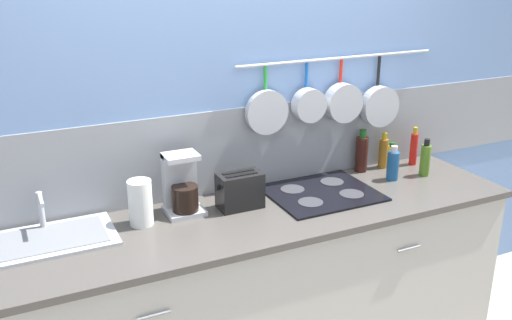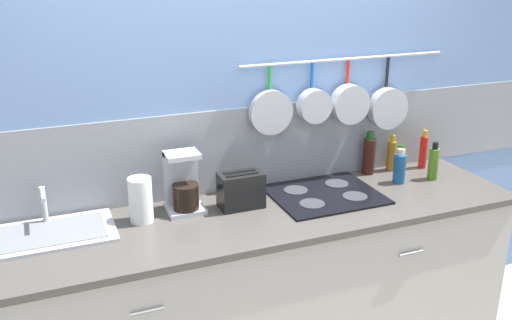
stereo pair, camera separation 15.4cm
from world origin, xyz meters
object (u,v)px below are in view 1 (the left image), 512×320
(bottle_dish_soap, at_px, (391,155))
(bottle_cooking_wine, at_px, (414,148))
(bottle_sesame_oil, at_px, (383,152))
(toaster, at_px, (240,190))
(bottle_olive_oil, at_px, (425,159))
(bottle_hot_sauce, at_px, (362,153))
(coffee_maker, at_px, (182,188))
(bottle_vinegar, at_px, (393,165))
(paper_towel_roll, at_px, (140,203))

(bottle_dish_soap, distance_m, bottle_cooking_wine, 0.14)
(bottle_sesame_oil, relative_size, bottle_cooking_wine, 0.92)
(toaster, xyz_separation_m, bottle_olive_oil, (1.15, -0.05, 0.01))
(bottle_hot_sauce, xyz_separation_m, bottle_cooking_wine, (0.36, -0.04, -0.01))
(bottle_olive_oil, height_order, bottle_cooking_wine, bottle_cooking_wine)
(coffee_maker, bearing_deg, bottle_vinegar, -4.66)
(paper_towel_roll, relative_size, bottle_olive_oil, 1.00)
(paper_towel_roll, height_order, toaster, paper_towel_roll)
(coffee_maker, xyz_separation_m, bottle_hot_sauce, (1.14, 0.09, -0.01))
(bottle_olive_oil, bearing_deg, coffee_maker, 174.96)
(toaster, xyz_separation_m, bottle_hot_sauce, (0.86, 0.17, 0.02))
(bottle_dish_soap, distance_m, bottle_olive_oil, 0.23)
(coffee_maker, height_order, toaster, coffee_maker)
(paper_towel_roll, height_order, bottle_cooking_wine, bottle_cooking_wine)
(bottle_vinegar, bearing_deg, bottle_cooking_wine, 28.66)
(paper_towel_roll, distance_m, coffee_maker, 0.23)
(coffee_maker, height_order, bottle_cooking_wine, coffee_maker)
(bottle_olive_oil, relative_size, bottle_cooking_wine, 0.94)
(bottle_dish_soap, relative_size, bottle_cooking_wine, 0.62)
(bottle_olive_oil, bearing_deg, bottle_sesame_oil, 123.15)
(paper_towel_roll, bearing_deg, bottle_sesame_oil, 5.21)
(bottle_hot_sauce, distance_m, bottle_dish_soap, 0.23)
(bottle_hot_sauce, distance_m, bottle_vinegar, 0.21)
(bottle_hot_sauce, height_order, bottle_vinegar, bottle_hot_sauce)
(toaster, bearing_deg, bottle_sesame_oil, 9.07)
(paper_towel_roll, relative_size, toaster, 0.93)
(bottle_dish_soap, bearing_deg, bottle_cooking_wine, -16.58)
(bottle_hot_sauce, bearing_deg, bottle_dish_soap, 0.15)
(coffee_maker, height_order, bottle_dish_soap, coffee_maker)
(bottle_dish_soap, height_order, bottle_olive_oil, bottle_olive_oil)
(bottle_hot_sauce, height_order, bottle_dish_soap, bottle_hot_sauce)
(bottle_olive_oil, bearing_deg, toaster, 177.55)
(bottle_vinegar, distance_m, bottle_cooking_wine, 0.31)
(bottle_dish_soap, height_order, bottle_cooking_wine, bottle_cooking_wine)
(bottle_vinegar, distance_m, bottle_olive_oil, 0.21)
(bottle_vinegar, xyz_separation_m, bottle_cooking_wine, (0.27, 0.15, 0.02))
(bottle_sesame_oil, xyz_separation_m, bottle_dish_soap, (0.07, 0.01, -0.03))
(toaster, bearing_deg, paper_towel_roll, 177.31)
(toaster, xyz_separation_m, bottle_vinegar, (0.94, -0.02, -0.00))
(bottle_olive_oil, bearing_deg, paper_towel_roll, 177.48)
(coffee_maker, xyz_separation_m, bottle_dish_soap, (1.36, 0.09, -0.06))
(toaster, relative_size, bottle_vinegar, 1.19)
(paper_towel_roll, relative_size, bottle_vinegar, 1.11)
(toaster, xyz_separation_m, bottle_sesame_oil, (1.01, 0.16, 0.00))
(bottle_vinegar, xyz_separation_m, bottle_olive_oil, (0.21, -0.03, 0.01))
(coffee_maker, relative_size, toaster, 1.27)
(toaster, bearing_deg, bottle_dish_soap, 8.81)
(coffee_maker, height_order, bottle_olive_oil, coffee_maker)
(paper_towel_roll, relative_size, bottle_hot_sauce, 0.87)
(bottle_dish_soap, relative_size, bottle_olive_oil, 0.66)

